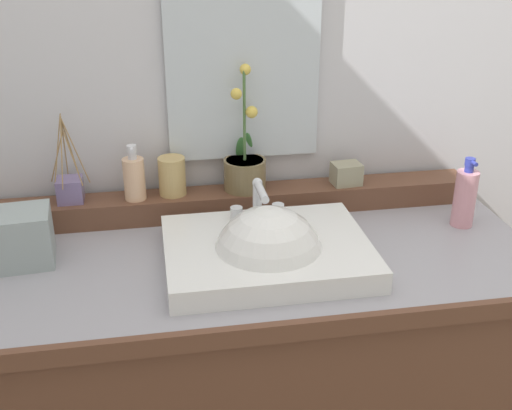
{
  "coord_description": "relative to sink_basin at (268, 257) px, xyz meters",
  "views": [
    {
      "loc": [
        -0.23,
        -1.39,
        1.61
      ],
      "look_at": [
        0.01,
        -0.02,
        0.97
      ],
      "focal_mm": 44.72,
      "sensor_mm": 36.0,
      "label": 1
    }
  ],
  "objects": [
    {
      "name": "reed_diffuser",
      "position": [
        -0.48,
        0.32,
        0.09
      ],
      "size": [
        0.11,
        0.1,
        0.25
      ],
      "color": "slate",
      "rests_on": "back_ledge"
    },
    {
      "name": "mirror",
      "position": [
        0.0,
        0.37,
        0.39
      ],
      "size": [
        0.42,
        0.02,
        0.53
      ],
      "primitive_type": "cube",
      "color": "silver"
    },
    {
      "name": "tumbler_cup",
      "position": [
        -0.21,
        0.32,
        0.1
      ],
      "size": [
        0.07,
        0.07,
        0.11
      ],
      "primitive_type": "cylinder",
      "color": "tan",
      "rests_on": "back_ledge"
    },
    {
      "name": "back_ledge",
      "position": [
        -0.04,
        0.31,
        0.01
      ],
      "size": [
        1.38,
        0.11,
        0.07
      ],
      "primitive_type": "cube",
      "color": "brown",
      "rests_on": "vanity_cabinet"
    },
    {
      "name": "soap_dispenser",
      "position": [
        -0.31,
        0.3,
        0.11
      ],
      "size": [
        0.06,
        0.06,
        0.15
      ],
      "color": "#E3B48B",
      "rests_on": "back_ledge"
    },
    {
      "name": "vanity_cabinet",
      "position": [
        -0.04,
        0.06,
        -0.43
      ],
      "size": [
        1.46,
        0.64,
        0.83
      ],
      "color": "brown",
      "rests_on": "ground"
    },
    {
      "name": "lotion_bottle",
      "position": [
        0.57,
        0.13,
        0.06
      ],
      "size": [
        0.06,
        0.06,
        0.2
      ],
      "color": "pink",
      "rests_on": "vanity_cabinet"
    },
    {
      "name": "sink_basin",
      "position": [
        0.0,
        0.0,
        0.0
      ],
      "size": [
        0.5,
        0.39,
        0.29
      ],
      "color": "white",
      "rests_on": "vanity_cabinet"
    },
    {
      "name": "tissue_box",
      "position": [
        -0.58,
        0.12,
        0.05
      ],
      "size": [
        0.14,
        0.14,
        0.14
      ],
      "primitive_type": "cube",
      "rotation": [
        0.0,
        0.0,
        0.09
      ],
      "color": "#8F9C9A",
      "rests_on": "vanity_cabinet"
    },
    {
      "name": "trinket_box",
      "position": [
        0.29,
        0.31,
        0.08
      ],
      "size": [
        0.09,
        0.07,
        0.06
      ],
      "primitive_type": "cube",
      "rotation": [
        0.0,
        0.0,
        0.08
      ],
      "color": "gray",
      "rests_on": "back_ledge"
    },
    {
      "name": "wall_back",
      "position": [
        -0.04,
        0.48,
        0.49
      ],
      "size": [
        3.08,
        0.2,
        2.67
      ],
      "primitive_type": "cube",
      "color": "silver",
      "rests_on": "ground"
    },
    {
      "name": "potted_plant",
      "position": [
        -0.01,
        0.32,
        0.11
      ],
      "size": [
        0.12,
        0.13,
        0.35
      ],
      "color": "brown",
      "rests_on": "back_ledge"
    }
  ]
}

